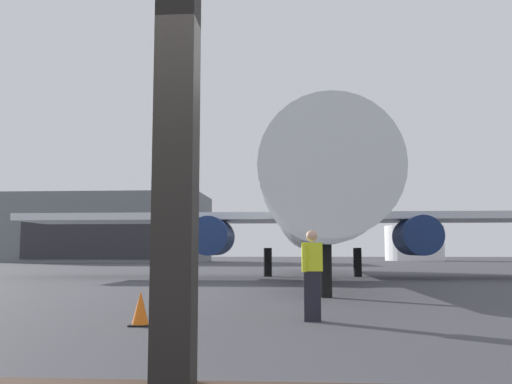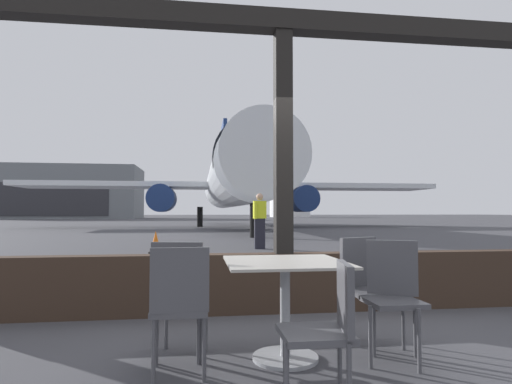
# 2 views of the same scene
# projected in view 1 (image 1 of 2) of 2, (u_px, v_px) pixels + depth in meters

# --- Properties ---
(ground_plane) EXTENTS (220.00, 220.00, 0.00)m
(ground_plane) POSITION_uv_depth(u_px,v_px,m) (289.00, 269.00, 42.31)
(ground_plane) COLOR #424247
(window_frame) EXTENTS (7.29, 0.24, 3.56)m
(window_frame) POSITION_uv_depth(u_px,v_px,m) (175.00, 266.00, 2.77)
(window_frame) COLOR #38281E
(window_frame) RESTS_ON ground
(airplane) EXTENTS (30.57, 29.58, 10.25)m
(airplane) POSITION_uv_depth(u_px,v_px,m) (313.00, 210.00, 27.76)
(airplane) COLOR silver
(airplane) RESTS_ON ground
(ground_crew_worker) EXTENTS (0.40, 0.46, 1.74)m
(ground_crew_worker) POSITION_uv_depth(u_px,v_px,m) (312.00, 274.00, 10.82)
(ground_crew_worker) COLOR black
(ground_crew_worker) RESTS_ON ground
(traffic_cone) EXTENTS (0.36, 0.36, 0.62)m
(traffic_cone) POSITION_uv_depth(u_px,v_px,m) (140.00, 309.00, 10.10)
(traffic_cone) COLOR orange
(traffic_cone) RESTS_ON ground
(distant_hangar) EXTENTS (25.68, 12.55, 8.81)m
(distant_hangar) POSITION_uv_depth(u_px,v_px,m) (109.00, 229.00, 74.88)
(distant_hangar) COLOR slate
(distant_hangar) RESTS_ON ground
(fuel_storage_tank) EXTENTS (8.70, 8.70, 5.23)m
(fuel_storage_tank) POSITION_uv_depth(u_px,v_px,m) (414.00, 243.00, 84.62)
(fuel_storage_tank) COLOR white
(fuel_storage_tank) RESTS_ON ground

